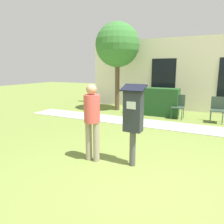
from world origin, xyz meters
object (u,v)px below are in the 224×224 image
Objects in this scene: person_standing at (92,117)px; outdoor_chair_left at (178,105)px; outdoor_chair_middle at (217,108)px; parking_meter at (133,115)px.

outdoor_chair_left is (0.87, 4.76, -0.40)m from person_standing.
outdoor_chair_left is at bearing 172.25° from outdoor_chair_middle.
outdoor_chair_left is at bearing 89.48° from parking_meter.
outdoor_chair_left is 1.00× the size of outdoor_chair_middle.
outdoor_chair_middle is at bearing 9.17° from outdoor_chair_left.
outdoor_chair_middle is (1.34, -0.03, 0.00)m from outdoor_chair_left.
outdoor_chair_middle is (1.38, 4.58, -0.49)m from parking_meter.
person_standing is at bearing -89.79° from outdoor_chair_left.
parking_meter is 1.77× the size of outdoor_chair_left.
outdoor_chair_left is 1.34m from outdoor_chair_middle.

